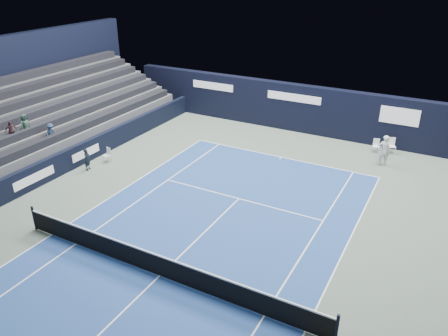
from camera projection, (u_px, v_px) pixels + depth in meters
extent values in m
plane|color=#506054|center=(189.00, 247.00, 17.33)|extent=(48.00, 48.00, 0.00)
cube|color=navy|center=(160.00, 276.00, 15.74)|extent=(10.97, 23.77, 0.01)
cube|color=white|center=(376.00, 146.00, 25.67)|extent=(0.44, 0.43, 0.03)
cube|color=white|center=(376.00, 142.00, 25.72)|extent=(0.35, 0.13, 0.43)
cylinder|color=white|center=(378.00, 149.00, 25.85)|extent=(0.02, 0.02, 0.38)
cylinder|color=white|center=(373.00, 148.00, 25.91)|extent=(0.02, 0.02, 0.38)
cylinder|color=white|center=(379.00, 151.00, 25.59)|extent=(0.02, 0.02, 0.38)
cylinder|color=white|center=(373.00, 150.00, 25.65)|extent=(0.02, 0.02, 0.38)
cube|color=white|center=(377.00, 141.00, 25.70)|extent=(0.30, 0.15, 0.27)
cube|color=white|center=(392.00, 146.00, 25.53)|extent=(0.54, 0.53, 0.04)
cube|color=white|center=(392.00, 141.00, 25.58)|extent=(0.39, 0.19, 0.49)
cylinder|color=white|center=(393.00, 149.00, 25.76)|extent=(0.02, 0.02, 0.43)
cylinder|color=white|center=(387.00, 149.00, 25.78)|extent=(0.02, 0.02, 0.43)
cylinder|color=white|center=(395.00, 151.00, 25.46)|extent=(0.02, 0.02, 0.43)
cylinder|color=white|center=(389.00, 151.00, 25.48)|extent=(0.02, 0.02, 0.43)
cube|color=silver|center=(107.00, 156.00, 24.47)|extent=(0.44, 0.43, 0.03)
cube|color=silver|center=(109.00, 151.00, 24.48)|extent=(0.36, 0.12, 0.44)
cylinder|color=silver|center=(111.00, 159.00, 24.55)|extent=(0.02, 0.02, 0.38)
cylinder|color=silver|center=(108.00, 157.00, 24.74)|extent=(0.02, 0.02, 0.38)
cylinder|color=silver|center=(106.00, 160.00, 24.36)|extent=(0.02, 0.02, 0.38)
cylinder|color=silver|center=(103.00, 159.00, 24.55)|extent=(0.02, 0.02, 0.38)
imported|color=black|center=(87.00, 159.00, 23.47)|extent=(0.39, 0.50, 1.21)
cube|color=white|center=(282.00, 157.00, 25.17)|extent=(10.97, 0.06, 0.00)
cube|color=white|center=(305.00, 331.00, 13.39)|extent=(0.06, 23.77, 0.00)
cube|color=white|center=(52.00, 235.00, 18.09)|extent=(0.06, 23.77, 0.00)
cube|color=white|center=(264.00, 316.00, 13.98)|extent=(0.06, 23.77, 0.00)
cube|color=white|center=(76.00, 244.00, 17.51)|extent=(0.06, 23.77, 0.00)
cube|color=white|center=(239.00, 199.00, 20.82)|extent=(8.23, 0.06, 0.00)
cube|color=white|center=(160.00, 276.00, 15.74)|extent=(0.06, 12.80, 0.00)
cube|color=white|center=(281.00, 158.00, 25.05)|extent=(0.06, 0.30, 0.00)
cylinder|color=black|center=(337.00, 329.00, 12.76)|extent=(0.10, 0.10, 1.10)
cylinder|color=black|center=(34.00, 218.00, 18.25)|extent=(0.10, 0.10, 1.10)
cube|color=black|center=(159.00, 266.00, 15.55)|extent=(12.80, 0.03, 0.86)
cube|color=white|center=(158.00, 255.00, 15.35)|extent=(12.80, 0.05, 0.06)
cube|color=black|center=(309.00, 110.00, 28.17)|extent=(26.00, 0.60, 3.10)
cube|color=silver|center=(213.00, 86.00, 30.59)|extent=(3.20, 0.02, 0.50)
cube|color=silver|center=(294.00, 98.00, 28.02)|extent=(3.60, 0.02, 0.50)
cube|color=silver|center=(400.00, 116.00, 25.32)|extent=(2.20, 0.02, 1.00)
cube|color=black|center=(84.00, 152.00, 24.32)|extent=(0.30, 22.00, 1.20)
cube|color=silver|center=(34.00, 178.00, 21.47)|extent=(0.02, 2.40, 0.45)
cube|color=silver|center=(86.00, 153.00, 24.25)|extent=(0.02, 2.00, 0.45)
cube|color=#4C4C4E|center=(88.00, 141.00, 25.27)|extent=(0.90, 16.00, 1.65)
cube|color=#4E4E50|center=(76.00, 135.00, 25.56)|extent=(0.90, 16.00, 2.10)
cube|color=#454547|center=(64.00, 128.00, 25.85)|extent=(0.90, 16.00, 2.55)
cube|color=#464649|center=(53.00, 122.00, 26.14)|extent=(0.90, 16.00, 3.00)
cube|color=#4A4B4D|center=(42.00, 116.00, 26.43)|extent=(0.90, 16.00, 3.45)
cube|color=#4A4A4D|center=(31.00, 111.00, 26.72)|extent=(0.90, 16.00, 3.90)
cube|color=black|center=(86.00, 124.00, 24.83)|extent=(0.63, 15.20, 0.40)
cube|color=black|center=(73.00, 114.00, 25.02)|extent=(0.63, 15.20, 0.40)
cube|color=black|center=(60.00, 104.00, 25.21)|extent=(0.63, 15.20, 0.40)
cube|color=black|center=(48.00, 95.00, 25.41)|extent=(0.63, 15.20, 0.40)
cube|color=black|center=(36.00, 85.00, 25.60)|extent=(0.63, 15.20, 0.40)
cube|color=black|center=(24.00, 76.00, 25.79)|extent=(0.63, 15.20, 0.40)
cube|color=black|center=(18.00, 89.00, 26.50)|extent=(0.60, 18.00, 6.40)
imported|color=#21344D|center=(51.00, 133.00, 22.76)|extent=(0.47, 0.70, 1.01)
imported|color=#41272C|center=(11.00, 131.00, 21.68)|extent=(0.41, 0.66, 1.04)
imported|color=#274233|center=(25.00, 125.00, 22.33)|extent=(0.41, 0.59, 1.15)
imported|color=silver|center=(384.00, 150.00, 23.94)|extent=(0.75, 0.63, 1.74)
cylinder|color=black|center=(381.00, 148.00, 23.68)|extent=(0.03, 0.29, 0.13)
torus|color=black|center=(380.00, 148.00, 23.44)|extent=(0.30, 0.13, 0.29)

